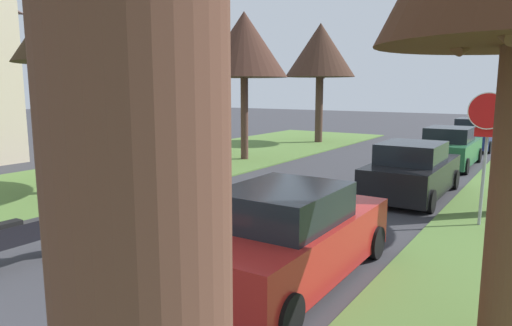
# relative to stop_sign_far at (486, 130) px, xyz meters

# --- Properties ---
(stop_sign_far) EXTENTS (0.81, 0.42, 2.96)m
(stop_sign_far) POSITION_rel_stop_sign_far_xyz_m (0.00, 0.00, 0.00)
(stop_sign_far) COLOR #9EA0A5
(stop_sign_far) RESTS_ON grass_verge_right
(street_tree_left_mid_a) EXTENTS (4.65, 4.65, 7.18)m
(street_tree_left_mid_a) POSITION_rel_stop_sign_far_xyz_m (-9.93, -2.27, 3.30)
(street_tree_left_mid_a) COLOR #483622
(street_tree_left_mid_a) RESTS_ON grass_verge_left
(street_tree_left_mid_b) EXTENTS (3.69, 3.69, 6.20)m
(street_tree_left_mid_b) POSITION_rel_stop_sign_far_xyz_m (-10.00, 5.19, 2.67)
(street_tree_left_mid_b) COLOR #51352C
(street_tree_left_mid_b) RESTS_ON grass_verge_left
(street_tree_left_far) EXTENTS (3.88, 3.88, 6.58)m
(street_tree_left_far) POSITION_rel_stop_sign_far_xyz_m (-10.09, 12.76, 2.93)
(street_tree_left_far) COLOR #4C342A
(street_tree_left_far) RESTS_ON grass_verge_left
(parked_sedan_red) EXTENTS (1.96, 4.41, 1.57)m
(parked_sedan_red) POSITION_rel_stop_sign_far_xyz_m (-2.19, -4.89, -1.46)
(parked_sedan_red) COLOR red
(parked_sedan_red) RESTS_ON ground
(parked_sedan_black) EXTENTS (1.96, 4.41, 1.57)m
(parked_sedan_black) POSITION_rel_stop_sign_far_xyz_m (-2.09, 2.20, -1.46)
(parked_sedan_black) COLOR black
(parked_sedan_black) RESTS_ON ground
(parked_sedan_green) EXTENTS (1.96, 4.41, 1.57)m
(parked_sedan_green) POSITION_rel_stop_sign_far_xyz_m (-2.24, 8.32, -1.46)
(parked_sedan_green) COLOR #28663D
(parked_sedan_green) RESTS_ON ground
(parked_sedan_navy) EXTENTS (1.96, 4.41, 1.57)m
(parked_sedan_navy) POSITION_rel_stop_sign_far_xyz_m (-2.24, 14.74, -1.46)
(parked_sedan_navy) COLOR navy
(parked_sedan_navy) RESTS_ON ground
(parked_motorcycle) EXTENTS (0.60, 2.05, 0.97)m
(parked_motorcycle) POSITION_rel_stop_sign_far_xyz_m (-6.42, -6.97, -1.70)
(parked_motorcycle) COLOR black
(parked_motorcycle) RESTS_ON ground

